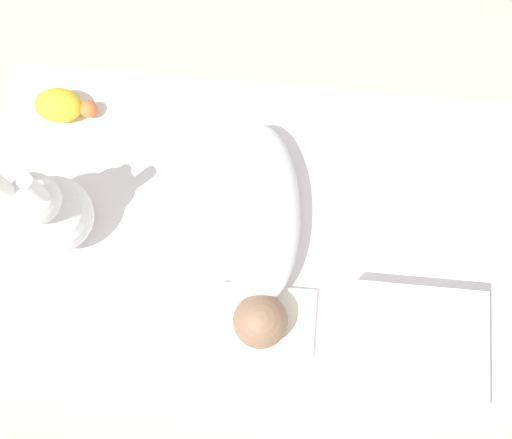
# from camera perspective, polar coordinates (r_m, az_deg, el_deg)

# --- Properties ---
(ground_plane) EXTENTS (12.00, 12.00, 0.00)m
(ground_plane) POSITION_cam_1_polar(r_m,az_deg,el_deg) (1.64, -0.27, -2.08)
(ground_plane) COLOR #B2A893
(bed_mattress) EXTENTS (1.38, 0.82, 0.13)m
(bed_mattress) POSITION_cam_1_polar(r_m,az_deg,el_deg) (1.58, -0.28, -1.60)
(bed_mattress) COLOR white
(bed_mattress) RESTS_ON ground_plane
(burp_cloth) EXTENTS (0.23, 0.16, 0.02)m
(burp_cloth) POSITION_cam_1_polar(r_m,az_deg,el_deg) (1.47, 1.00, -9.51)
(burp_cloth) COLOR white
(burp_cloth) RESTS_ON bed_mattress
(swaddled_baby) EXTENTS (0.25, 0.57, 0.13)m
(swaddled_baby) POSITION_cam_1_polar(r_m,az_deg,el_deg) (1.45, 0.32, -0.73)
(swaddled_baby) COLOR white
(swaddled_baby) RESTS_ON bed_mattress
(pillow) EXTENTS (0.31, 0.29, 0.08)m
(pillow) POSITION_cam_1_polar(r_m,az_deg,el_deg) (1.48, 15.01, -11.79)
(pillow) COLOR white
(pillow) RESTS_ON bed_mattress
(bunny_plush) EXTENTS (0.19, 0.19, 0.37)m
(bunny_plush) POSITION_cam_1_polar(r_m,az_deg,el_deg) (1.48, -19.10, 0.73)
(bunny_plush) COLOR white
(bunny_plush) RESTS_ON bed_mattress
(turtle_plush) EXTENTS (0.16, 0.09, 0.08)m
(turtle_plush) POSITION_cam_1_polar(r_m,az_deg,el_deg) (1.67, -18.04, 10.27)
(turtle_plush) COLOR yellow
(turtle_plush) RESTS_ON bed_mattress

